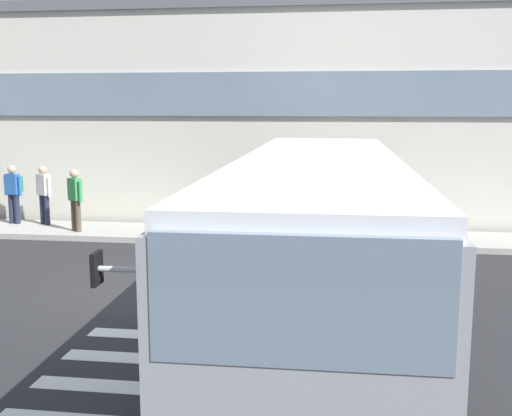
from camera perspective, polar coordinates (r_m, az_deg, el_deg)
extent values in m
cube|color=#232326|center=(12.38, -9.64, -7.28)|extent=(80.00, 90.00, 0.02)
cube|color=silver|center=(8.08, -4.84, -16.39)|extent=(4.40, 0.36, 0.01)
cube|color=silver|center=(8.88, -3.52, -13.90)|extent=(4.40, 0.36, 0.01)
cube|color=silver|center=(9.70, -2.45, -11.83)|extent=(4.40, 0.36, 0.01)
cube|color=beige|center=(23.58, -0.99, 8.30)|extent=(22.30, 12.00, 6.12)
cube|color=#56565B|center=(23.73, -1.01, 16.07)|extent=(22.50, 12.20, 0.30)
cube|color=slate|center=(17.45, -0.81, 10.34)|extent=(16.30, 0.10, 1.20)
cube|color=#9E9B93|center=(16.85, -4.75, -2.40)|extent=(26.30, 2.00, 0.15)
cube|color=gray|center=(10.27, 5.74, -2.39)|extent=(2.67, 11.00, 2.15)
cube|color=black|center=(10.46, 5.67, -6.68)|extent=(2.71, 11.04, 0.55)
cube|color=silver|center=(10.09, 5.85, 4.16)|extent=(2.57, 10.80, 0.20)
cube|color=slate|center=(4.85, 4.00, -8.50)|extent=(2.35, 0.15, 1.05)
cube|color=slate|center=(10.52, 12.90, 0.48)|extent=(0.15, 9.77, 0.95)
cube|color=slate|center=(10.58, -1.20, 0.76)|extent=(0.15, 9.77, 0.95)
cube|color=black|center=(4.76, 4.05, -4.43)|extent=(2.15, 0.12, 0.28)
cylinder|color=#B7B7BF|center=(5.29, -12.30, -5.49)|extent=(0.40, 0.05, 0.05)
cube|color=black|center=(5.36, -14.33, -5.37)|extent=(0.04, 0.20, 0.28)
cylinder|color=black|center=(7.10, 14.62, -16.04)|extent=(0.31, 1.00, 1.00)
cylinder|color=black|center=(7.18, -5.04, -15.45)|extent=(0.31, 1.00, 1.00)
cylinder|color=black|center=(12.73, 11.27, -4.48)|extent=(0.31, 1.00, 1.00)
cylinder|color=black|center=(12.78, 0.68, -4.24)|extent=(0.31, 1.00, 1.00)
cylinder|color=black|center=(13.99, 10.92, -3.21)|extent=(0.31, 1.00, 1.00)
cylinder|color=black|center=(14.04, 1.29, -3.00)|extent=(0.31, 1.00, 1.00)
cylinder|color=#1E2338|center=(19.07, -20.96, -0.09)|extent=(0.15, 0.15, 0.85)
cylinder|color=#1E2338|center=(19.20, -21.41, -0.05)|extent=(0.15, 0.15, 0.85)
cube|color=#2659A5|center=(19.03, -21.31, 2.05)|extent=(0.42, 0.29, 0.58)
sphere|color=tan|center=(18.99, -21.39, 3.31)|extent=(0.23, 0.23, 0.23)
cylinder|color=#2659A5|center=(18.88, -20.73, 1.88)|extent=(0.09, 0.09, 0.55)
cylinder|color=#2659A5|center=(19.20, -21.86, 1.93)|extent=(0.09, 0.09, 0.55)
cube|color=#26663F|center=(19.16, -20.97, 2.06)|extent=(0.33, 0.24, 0.44)
cylinder|color=#1E2338|center=(18.60, -18.52, -0.17)|extent=(0.15, 0.15, 0.85)
cylinder|color=#1E2338|center=(18.76, -18.88, -0.11)|extent=(0.15, 0.15, 0.85)
cube|color=silver|center=(18.58, -18.82, 2.03)|extent=(0.44, 0.37, 0.58)
sphere|color=tan|center=(18.54, -18.89, 3.32)|extent=(0.23, 0.23, 0.23)
cylinder|color=silver|center=(18.39, -18.36, 1.82)|extent=(0.09, 0.09, 0.55)
cylinder|color=silver|center=(18.79, -19.25, 1.93)|extent=(0.09, 0.09, 0.55)
cylinder|color=#4C4233|center=(17.35, -15.91, -0.71)|extent=(0.15, 0.15, 0.85)
cylinder|color=#4C4233|center=(17.52, -16.26, -0.63)|extent=(0.15, 0.15, 0.85)
cube|color=#338C4C|center=(17.33, -16.19, 1.66)|extent=(0.44, 0.39, 0.58)
sphere|color=tan|center=(17.28, -16.26, 3.04)|extent=(0.23, 0.23, 0.23)
cylinder|color=#338C4C|center=(17.12, -15.74, 1.42)|extent=(0.09, 0.09, 0.55)
cylinder|color=#338C4C|center=(17.55, -16.62, 1.57)|extent=(0.09, 0.09, 0.55)
cylinder|color=yellow|center=(15.81, -8.25, -1.86)|extent=(0.18, 0.18, 0.90)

